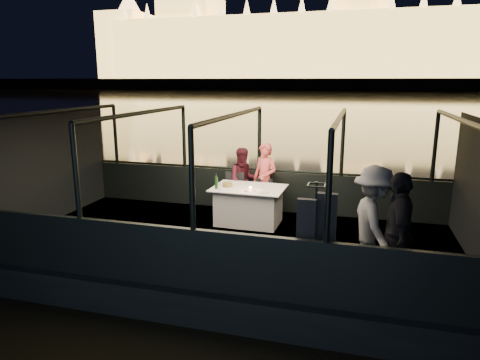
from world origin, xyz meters
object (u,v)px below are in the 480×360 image
(wine_bottle, at_px, (216,181))
(coat_stand, at_px, (315,233))
(person_man_maroon, at_px, (244,180))
(passenger_dark, at_px, (397,234))
(person_woman_coral, at_px, (265,181))
(chair_port_right, at_px, (263,197))
(chair_port_left, at_px, (233,195))
(dining_table_central, at_px, (249,205))
(passenger_stripe, at_px, (373,223))

(wine_bottle, bearing_deg, coat_stand, -47.75)
(person_man_maroon, xyz_separation_m, passenger_dark, (2.98, -3.02, 0.10))
(person_woman_coral, bearing_deg, chair_port_right, -65.59)
(passenger_dark, bearing_deg, chair_port_left, -131.42)
(person_woman_coral, distance_m, passenger_dark, 3.92)
(person_man_maroon, bearing_deg, wine_bottle, -131.63)
(chair_port_left, relative_size, passenger_dark, 0.53)
(chair_port_right, distance_m, wine_bottle, 1.18)
(dining_table_central, relative_size, coat_stand, 0.90)
(dining_table_central, bearing_deg, person_woman_coral, 76.14)
(chair_port_left, bearing_deg, person_woman_coral, 20.07)
(chair_port_left, distance_m, wine_bottle, 0.87)
(chair_port_right, bearing_deg, wine_bottle, -131.27)
(chair_port_left, distance_m, passenger_stripe, 3.73)
(dining_table_central, xyz_separation_m, person_woman_coral, (0.18, 0.72, 0.36))
(person_man_maroon, bearing_deg, passenger_stripe, -69.41)
(passenger_stripe, xyz_separation_m, wine_bottle, (-2.98, 1.65, 0.06))
(person_woman_coral, relative_size, passenger_dark, 0.91)
(passenger_stripe, bearing_deg, dining_table_central, 34.89)
(passenger_stripe, relative_size, wine_bottle, 5.65)
(person_man_maroon, relative_size, passenger_dark, 0.84)
(person_woman_coral, distance_m, wine_bottle, 1.27)
(person_woman_coral, bearing_deg, passenger_dark, -27.45)
(chair_port_right, xyz_separation_m, passenger_dark, (2.50, -2.78, 0.40))
(person_woman_coral, height_order, person_man_maroon, person_woman_coral)
(chair_port_right, xyz_separation_m, person_man_maroon, (-0.48, 0.24, 0.30))
(chair_port_right, relative_size, person_man_maroon, 0.55)
(dining_table_central, relative_size, chair_port_right, 1.81)
(passenger_stripe, xyz_separation_m, passenger_dark, (0.30, -0.38, 0.00))
(chair_port_right, height_order, person_woman_coral, person_woman_coral)
(person_woman_coral, bearing_deg, chair_port_left, -134.77)
(passenger_dark, bearing_deg, dining_table_central, -131.00)
(chair_port_right, bearing_deg, coat_stand, -61.15)
(person_man_maroon, xyz_separation_m, wine_bottle, (-0.30, -1.00, 0.17))
(dining_table_central, relative_size, passenger_dark, 0.84)
(passenger_dark, bearing_deg, passenger_stripe, -141.40)
(coat_stand, xyz_separation_m, passenger_dark, (1.08, 0.40, -0.05))
(chair_port_right, relative_size, person_woman_coral, 0.51)
(coat_stand, xyz_separation_m, person_woman_coral, (-1.42, 3.42, -0.15))
(person_man_maroon, distance_m, passenger_stripe, 3.76)
(person_man_maroon, bearing_deg, chair_port_right, -51.32)
(chair_port_left, distance_m, passenger_dark, 4.21)
(chair_port_left, height_order, coat_stand, coat_stand)
(passenger_dark, bearing_deg, wine_bottle, -122.05)
(coat_stand, xyz_separation_m, passenger_stripe, (0.77, 0.78, -0.05))
(chair_port_left, distance_m, chair_port_right, 0.66)
(coat_stand, distance_m, passenger_dark, 1.15)
(passenger_stripe, bearing_deg, person_woman_coral, 23.62)
(chair_port_left, height_order, person_woman_coral, person_woman_coral)
(chair_port_left, relative_size, coat_stand, 0.57)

